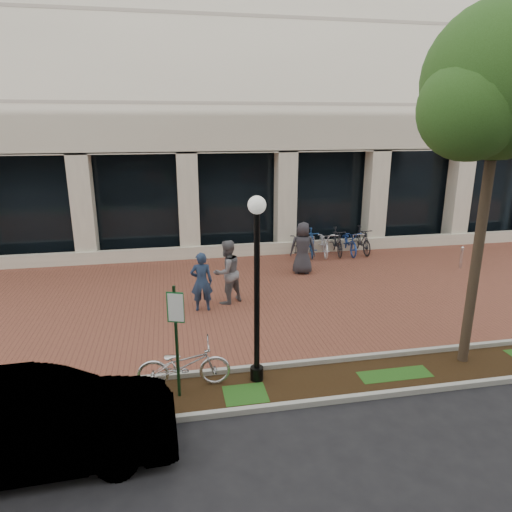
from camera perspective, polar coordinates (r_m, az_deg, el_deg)
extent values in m
plane|color=black|center=(14.63, 0.72, -4.87)|extent=(120.00, 120.00, 0.00)
cube|color=brown|center=(14.63, 0.72, -4.86)|extent=(40.00, 9.00, 0.01)
cube|color=black|center=(10.07, 6.97, -15.50)|extent=(40.00, 1.50, 0.01)
cube|color=#A2A299|center=(10.65, 5.73, -13.18)|extent=(40.00, 0.12, 0.12)
cube|color=#A2A299|center=(9.44, 8.42, -17.53)|extent=(40.00, 0.12, 0.12)
cube|color=beige|center=(24.49, -4.77, 27.61)|extent=(40.00, 12.00, 11.80)
cube|color=black|center=(19.42, -2.61, 6.86)|extent=(40.00, 0.15, 4.20)
cube|color=beige|center=(18.76, -2.05, 0.74)|extent=(40.00, 0.25, 0.50)
cube|color=beige|center=(18.74, -2.30, 6.52)|extent=(0.80, 0.80, 4.20)
cube|color=#153B1C|center=(9.14, -9.87, -10.66)|extent=(0.05, 0.05, 2.36)
cube|color=#18622C|center=(8.80, -10.11, -6.35)|extent=(0.34, 0.02, 0.62)
cube|color=white|center=(8.79, -10.11, -6.39)|extent=(0.30, 0.01, 0.56)
cylinder|color=black|center=(10.05, 0.10, -14.46)|extent=(0.28, 0.28, 0.30)
cylinder|color=black|center=(9.30, 0.11, -5.60)|extent=(0.12, 0.12, 3.64)
sphere|color=silver|center=(8.76, 0.11, 6.39)|extent=(0.36, 0.36, 0.36)
cylinder|color=#493929|center=(11.03, 25.75, -1.21)|extent=(0.22, 0.22, 4.55)
sphere|color=#254A17|center=(10.64, 28.40, 18.76)|extent=(3.07, 3.07, 3.07)
sphere|color=#254A17|center=(9.97, 25.25, 16.32)|extent=(1.99, 1.99, 1.99)
imported|color=silver|center=(9.77, -9.00, -13.24)|extent=(1.94, 0.75, 1.01)
imported|color=#1F314E|center=(13.26, -6.82, -3.21)|extent=(0.66, 0.45, 1.76)
imported|color=slate|center=(13.73, -3.65, -2.01)|extent=(1.20, 1.13, 1.96)
imported|color=#2B2A2F|center=(16.50, 5.87, 0.99)|extent=(1.07, 0.86, 1.90)
cylinder|color=silver|center=(18.79, 24.26, -0.32)|extent=(0.11, 0.11, 0.75)
sphere|color=silver|center=(18.68, 24.41, 0.93)|extent=(0.12, 0.12, 0.12)
imported|color=black|center=(18.71, 5.31, 1.44)|extent=(1.17, 2.03, 1.01)
imported|color=navy|center=(18.85, 6.92, 1.68)|extent=(0.93, 1.93, 1.12)
imported|color=silver|center=(19.04, 8.49, 1.59)|extent=(0.99, 2.01, 1.01)
imported|color=black|center=(19.21, 10.05, 1.82)|extent=(0.74, 1.91, 1.12)
imported|color=navy|center=(19.43, 11.56, 1.73)|extent=(0.80, 1.96, 1.01)
imported|color=black|center=(19.63, 13.06, 1.96)|extent=(0.55, 1.87, 1.12)
cylinder|color=silver|center=(19.16, 9.26, 1.33)|extent=(0.04, 0.04, 0.80)
imported|color=silver|center=(8.42, -25.83, -18.43)|extent=(4.41, 1.69, 1.43)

